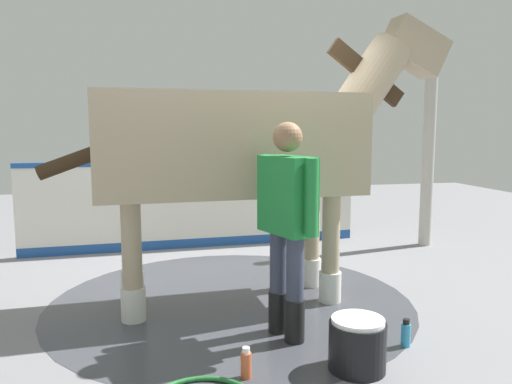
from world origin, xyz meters
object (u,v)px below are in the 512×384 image
(bottle_spray, at_px, (246,364))
(handler, at_px, (287,217))
(horse, at_px, (245,145))
(wash_bucket, at_px, (357,344))
(bottle_shampoo, at_px, (406,334))

(bottle_spray, bearing_deg, handler, 142.67)
(horse, distance_m, handler, 0.99)
(wash_bucket, relative_size, bottle_shampoo, 1.83)
(bottle_spray, bearing_deg, wash_bucket, 86.25)
(handler, xyz_separation_m, bottle_shampoo, (0.35, 0.80, -0.83))
(horse, xyz_separation_m, bottle_spray, (1.40, -0.27, -1.32))
(handler, height_order, wash_bucket, handler)
(horse, relative_size, bottle_spray, 18.30)
(horse, xyz_separation_m, wash_bucket, (1.45, 0.45, -1.24))
(horse, xyz_separation_m, handler, (0.85, 0.14, -0.49))
(horse, height_order, wash_bucket, horse)
(horse, xyz_separation_m, bottle_shampoo, (1.20, 0.94, -1.32))
(bottle_spray, bearing_deg, bottle_shampoo, 99.22)
(horse, bearing_deg, bottle_spray, -103.59)
(horse, relative_size, wash_bucket, 9.92)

